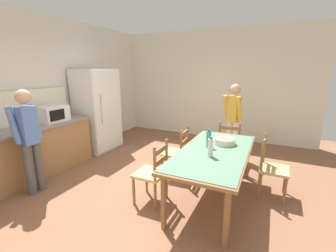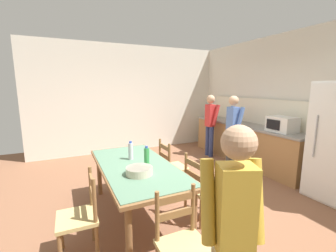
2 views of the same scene
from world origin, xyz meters
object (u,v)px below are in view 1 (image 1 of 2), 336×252
bottle_off_centre (209,139)px  serving_bowl (225,141)px  chair_head_end (230,144)px  dining_table (214,155)px  chair_side_near_right (271,168)px  microwave (53,114)px  refrigerator (98,110)px  person_by_table (233,117)px  person_at_counter (29,137)px  chair_side_far_right (177,153)px  bottle_near_centre (210,147)px  chair_side_far_left (153,173)px

bottle_off_centre → serving_bowl: (0.25, -0.18, -0.07)m
chair_head_end → dining_table: bearing=90.8°
serving_bowl → chair_side_near_right: chair_side_near_right is taller
bottle_off_centre → microwave: bearing=95.7°
refrigerator → person_by_table: bearing=-73.7°
chair_head_end → person_at_counter: (-2.30, 2.51, 0.45)m
microwave → dining_table: 3.08m
refrigerator → dining_table: (-0.97, -3.03, -0.26)m
refrigerator → chair_side_near_right: 3.85m
microwave → refrigerator: bearing=-0.9°
chair_side_far_right → microwave: bearing=-78.1°
refrigerator → chair_head_end: (0.31, -3.01, -0.50)m
bottle_near_centre → chair_side_far_right: 1.12m
refrigerator → person_by_table: (0.86, -2.96, -0.05)m
chair_side_far_right → person_at_counter: person_at_counter is taller
dining_table → serving_bowl: 0.38m
dining_table → person_at_counter: person_at_counter is taller
microwave → chair_side_near_right: microwave is taller
person_at_counter → chair_side_far_left: bearing=-162.5°
serving_bowl → person_by_table: bearing=5.2°
dining_table → person_by_table: 1.85m
refrigerator → chair_side_far_right: (-0.53, -2.26, -0.50)m
chair_side_far_right → dining_table: bearing=56.3°
chair_side_far_left → chair_side_near_right: (0.91, -1.51, 0.00)m
bottle_off_centre → person_at_counter: bearing=114.7°
microwave → chair_side_far_left: 2.39m
chair_side_far_left → person_by_table: person_by_table is taller
chair_side_far_right → person_by_table: size_ratio=0.58×
chair_side_far_left → person_at_counter: size_ratio=0.57×
bottle_off_centre → person_at_counter: person_at_counter is taller
chair_side_near_right → bottle_near_centre: bearing=134.2°
chair_side_far_left → person_at_counter: (-0.56, 1.77, 0.45)m
serving_bowl → dining_table: bearing=169.2°
chair_side_far_left → person_by_table: (2.29, -0.69, 0.44)m
bottle_off_centre → serving_bowl: 0.32m
microwave → person_by_table: bearing=-55.8°
bottle_off_centre → chair_head_end: size_ratio=0.30×
refrigerator → chair_side_far_right: size_ratio=2.06×
dining_table → chair_head_end: (1.28, 0.01, -0.23)m
microwave → bottle_off_centre: bearing=-84.3°
refrigerator → chair_side_near_right: bearing=-97.8°
dining_table → chair_side_far_left: 0.91m
chair_side_far_right → chair_head_end: same height
dining_table → chair_side_near_right: chair_side_near_right is taller
chair_side_near_right → chair_side_far_right: 1.52m
refrigerator → serving_bowl: (-0.62, -3.09, -0.14)m
refrigerator → chair_side_far_left: 2.73m
person_by_table → chair_side_near_right: bearing=53.3°
chair_side_far_left → chair_side_near_right: size_ratio=1.00×
bottle_off_centre → chair_side_near_right: 1.04m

